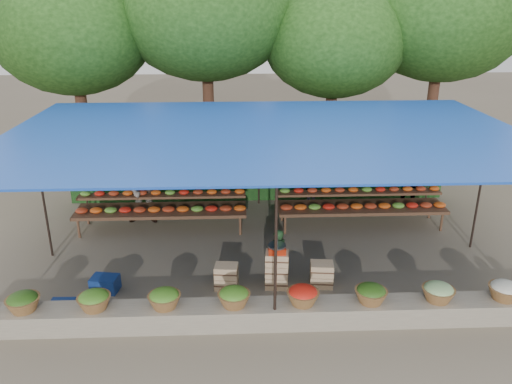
{
  "coord_description": "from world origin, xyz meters",
  "views": [
    {
      "loc": [
        -0.63,
        -10.17,
        5.36
      ],
      "look_at": [
        -0.19,
        0.2,
        1.38
      ],
      "focal_mm": 35.0,
      "sensor_mm": 36.0,
      "label": 1
    }
  ],
  "objects_px": {
    "weighing_scale": "(277,248)",
    "vendor_seated": "(278,255)",
    "crate_counter": "(275,273)",
    "blue_crate_back": "(105,284)",
    "blue_crate_front": "(63,308)"
  },
  "relations": [
    {
      "from": "weighing_scale",
      "to": "vendor_seated",
      "type": "distance_m",
      "value": 0.42
    },
    {
      "from": "crate_counter",
      "to": "blue_crate_back",
      "type": "xyz_separation_m",
      "value": [
        -3.36,
        -0.0,
        -0.16
      ]
    },
    {
      "from": "vendor_seated",
      "to": "blue_crate_front",
      "type": "height_order",
      "value": "vendor_seated"
    },
    {
      "from": "crate_counter",
      "to": "blue_crate_front",
      "type": "height_order",
      "value": "crate_counter"
    },
    {
      "from": "vendor_seated",
      "to": "blue_crate_back",
      "type": "height_order",
      "value": "vendor_seated"
    },
    {
      "from": "weighing_scale",
      "to": "blue_crate_front",
      "type": "height_order",
      "value": "weighing_scale"
    },
    {
      "from": "blue_crate_back",
      "to": "crate_counter",
      "type": "bearing_deg",
      "value": 9.38
    },
    {
      "from": "weighing_scale",
      "to": "blue_crate_front",
      "type": "distance_m",
      "value": 4.11
    },
    {
      "from": "vendor_seated",
      "to": "crate_counter",
      "type": "bearing_deg",
      "value": 59.83
    },
    {
      "from": "crate_counter",
      "to": "vendor_seated",
      "type": "height_order",
      "value": "vendor_seated"
    },
    {
      "from": "weighing_scale",
      "to": "blue_crate_front",
      "type": "xyz_separation_m",
      "value": [
        -3.98,
        -0.76,
        -0.73
      ]
    },
    {
      "from": "crate_counter",
      "to": "vendor_seated",
      "type": "bearing_deg",
      "value": 77.35
    },
    {
      "from": "blue_crate_front",
      "to": "blue_crate_back",
      "type": "relative_size",
      "value": 0.84
    },
    {
      "from": "crate_counter",
      "to": "weighing_scale",
      "type": "bearing_deg",
      "value": 0.0
    },
    {
      "from": "crate_counter",
      "to": "vendor_seated",
      "type": "xyz_separation_m",
      "value": [
        0.07,
        0.3,
        0.25
      ]
    }
  ]
}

